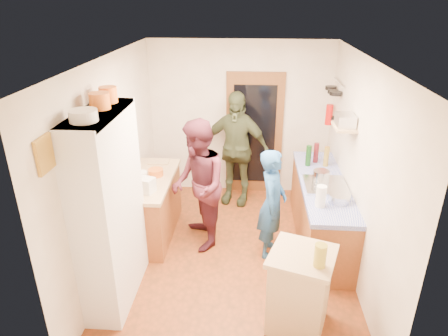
# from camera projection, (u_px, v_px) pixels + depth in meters

# --- Properties ---
(floor) EXTENTS (3.00, 4.00, 0.02)m
(floor) POSITION_uv_depth(u_px,v_px,m) (233.00, 256.00, 5.40)
(floor) COLOR brown
(floor) RESTS_ON ground
(ceiling) EXTENTS (3.00, 4.00, 0.02)m
(ceiling) POSITION_uv_depth(u_px,v_px,m) (235.00, 57.00, 4.34)
(ceiling) COLOR silver
(ceiling) RESTS_ON ground
(wall_back) EXTENTS (3.00, 0.02, 2.60)m
(wall_back) POSITION_uv_depth(u_px,v_px,m) (240.00, 119.00, 6.71)
(wall_back) COLOR silver
(wall_back) RESTS_ON ground
(wall_front) EXTENTS (3.00, 0.02, 2.60)m
(wall_front) POSITION_uv_depth(u_px,v_px,m) (221.00, 273.00, 3.04)
(wall_front) COLOR silver
(wall_front) RESTS_ON ground
(wall_left) EXTENTS (0.02, 4.00, 2.60)m
(wall_left) POSITION_uv_depth(u_px,v_px,m) (113.00, 164.00, 4.97)
(wall_left) COLOR silver
(wall_left) RESTS_ON ground
(wall_right) EXTENTS (0.02, 4.00, 2.60)m
(wall_right) POSITION_uv_depth(u_px,v_px,m) (360.00, 171.00, 4.77)
(wall_right) COLOR silver
(wall_right) RESTS_ON ground
(door_frame) EXTENTS (0.95, 0.06, 2.10)m
(door_frame) POSITION_uv_depth(u_px,v_px,m) (254.00, 134.00, 6.75)
(door_frame) COLOR brown
(door_frame) RESTS_ON ground
(door_glass) EXTENTS (0.70, 0.02, 1.70)m
(door_glass) POSITION_uv_depth(u_px,v_px,m) (254.00, 135.00, 6.72)
(door_glass) COLOR black
(door_glass) RESTS_ON door_frame
(hutch_body) EXTENTS (0.40, 1.20, 2.20)m
(hutch_body) POSITION_uv_depth(u_px,v_px,m) (110.00, 210.00, 4.31)
(hutch_body) COLOR silver
(hutch_body) RESTS_ON ground
(hutch_top_shelf) EXTENTS (0.40, 1.14, 0.04)m
(hutch_top_shelf) POSITION_uv_depth(u_px,v_px,m) (97.00, 114.00, 3.87)
(hutch_top_shelf) COLOR silver
(hutch_top_shelf) RESTS_ON hutch_body
(plate_stack) EXTENTS (0.25, 0.25, 0.11)m
(plate_stack) POSITION_uv_depth(u_px,v_px,m) (83.00, 116.00, 3.55)
(plate_stack) COLOR white
(plate_stack) RESTS_ON hutch_top_shelf
(orange_pot_a) EXTENTS (0.20, 0.20, 0.16)m
(orange_pot_a) POSITION_uv_depth(u_px,v_px,m) (100.00, 101.00, 3.92)
(orange_pot_a) COLOR orange
(orange_pot_a) RESTS_ON hutch_top_shelf
(orange_pot_b) EXTENTS (0.19, 0.19, 0.17)m
(orange_pot_b) POSITION_uv_depth(u_px,v_px,m) (108.00, 95.00, 4.15)
(orange_pot_b) COLOR orange
(orange_pot_b) RESTS_ON hutch_top_shelf
(left_counter_base) EXTENTS (0.60, 1.40, 0.85)m
(left_counter_base) POSITION_uv_depth(u_px,v_px,m) (151.00, 208.00, 5.72)
(left_counter_base) COLOR brown
(left_counter_base) RESTS_ON ground
(left_counter_top) EXTENTS (0.64, 1.44, 0.05)m
(left_counter_top) POSITION_uv_depth(u_px,v_px,m) (149.00, 180.00, 5.53)
(left_counter_top) COLOR tan
(left_counter_top) RESTS_ON left_counter_base
(toaster) EXTENTS (0.30, 0.25, 0.19)m
(toaster) POSITION_uv_depth(u_px,v_px,m) (144.00, 185.00, 5.12)
(toaster) COLOR white
(toaster) RESTS_ON left_counter_top
(kettle) EXTENTS (0.18, 0.18, 0.17)m
(kettle) POSITION_uv_depth(u_px,v_px,m) (142.00, 178.00, 5.34)
(kettle) COLOR white
(kettle) RESTS_ON left_counter_top
(orange_bowl) EXTENTS (0.22, 0.22, 0.09)m
(orange_bowl) POSITION_uv_depth(u_px,v_px,m) (156.00, 172.00, 5.59)
(orange_bowl) COLOR orange
(orange_bowl) RESTS_ON left_counter_top
(chopping_board) EXTENTS (0.31, 0.23, 0.02)m
(chopping_board) POSITION_uv_depth(u_px,v_px,m) (159.00, 162.00, 6.03)
(chopping_board) COLOR tan
(chopping_board) RESTS_ON left_counter_top
(right_counter_base) EXTENTS (0.60, 2.20, 0.84)m
(right_counter_base) POSITION_uv_depth(u_px,v_px,m) (320.00, 213.00, 5.61)
(right_counter_base) COLOR brown
(right_counter_base) RESTS_ON ground
(right_counter_top) EXTENTS (0.62, 2.22, 0.06)m
(right_counter_top) POSITION_uv_depth(u_px,v_px,m) (323.00, 184.00, 5.43)
(right_counter_top) COLOR #1626A9
(right_counter_top) RESTS_ON right_counter_base
(hob) EXTENTS (0.55, 0.58, 0.04)m
(hob) POSITION_uv_depth(u_px,v_px,m) (325.00, 185.00, 5.27)
(hob) COLOR silver
(hob) RESTS_ON right_counter_top
(pot_on_hob) EXTENTS (0.22, 0.22, 0.14)m
(pot_on_hob) POSITION_uv_depth(u_px,v_px,m) (321.00, 176.00, 5.34)
(pot_on_hob) COLOR silver
(pot_on_hob) RESTS_ON hob
(bottle_a) EXTENTS (0.09, 0.09, 0.31)m
(bottle_a) POSITION_uv_depth(u_px,v_px,m) (308.00, 156.00, 5.87)
(bottle_a) COLOR #143F14
(bottle_a) RESTS_ON right_counter_top
(bottle_b) EXTENTS (0.09, 0.09, 0.30)m
(bottle_b) POSITION_uv_depth(u_px,v_px,m) (316.00, 153.00, 5.99)
(bottle_b) COLOR #591419
(bottle_b) RESTS_ON right_counter_top
(bottle_c) EXTENTS (0.09, 0.09, 0.30)m
(bottle_c) POSITION_uv_depth(u_px,v_px,m) (326.00, 157.00, 5.85)
(bottle_c) COLOR olive
(bottle_c) RESTS_ON right_counter_top
(paper_towel) EXTENTS (0.13, 0.13, 0.27)m
(paper_towel) POSITION_uv_depth(u_px,v_px,m) (321.00, 196.00, 4.75)
(paper_towel) COLOR white
(paper_towel) RESTS_ON right_counter_top
(mixing_bowl) EXTENTS (0.27, 0.27, 0.10)m
(mixing_bowl) POSITION_uv_depth(u_px,v_px,m) (339.00, 198.00, 4.88)
(mixing_bowl) COLOR silver
(mixing_bowl) RESTS_ON right_counter_top
(island_base) EXTENTS (0.70, 0.70, 0.86)m
(island_base) POSITION_uv_depth(u_px,v_px,m) (299.00, 293.00, 4.10)
(island_base) COLOR tan
(island_base) RESTS_ON ground
(island_top) EXTENTS (0.79, 0.79, 0.05)m
(island_top) POSITION_uv_depth(u_px,v_px,m) (303.00, 256.00, 3.92)
(island_top) COLOR tan
(island_top) RESTS_ON island_base
(cutting_board) EXTENTS (0.42, 0.38, 0.02)m
(cutting_board) POSITION_uv_depth(u_px,v_px,m) (299.00, 251.00, 3.98)
(cutting_board) COLOR white
(cutting_board) RESTS_ON island_top
(oil_jar) EXTENTS (0.15, 0.15, 0.23)m
(oil_jar) POSITION_uv_depth(u_px,v_px,m) (320.00, 255.00, 3.70)
(oil_jar) COLOR #AD9E2D
(oil_jar) RESTS_ON island_top
(pan_rail) EXTENTS (0.02, 0.65, 0.02)m
(pan_rail) POSITION_uv_depth(u_px,v_px,m) (339.00, 82.00, 5.86)
(pan_rail) COLOR silver
(pan_rail) RESTS_ON wall_right
(pan_hang_a) EXTENTS (0.18, 0.18, 0.05)m
(pan_hang_a) POSITION_uv_depth(u_px,v_px,m) (336.00, 93.00, 5.76)
(pan_hang_a) COLOR black
(pan_hang_a) RESTS_ON pan_rail
(pan_hang_b) EXTENTS (0.16, 0.16, 0.05)m
(pan_hang_b) POSITION_uv_depth(u_px,v_px,m) (333.00, 92.00, 5.95)
(pan_hang_b) COLOR black
(pan_hang_b) RESTS_ON pan_rail
(pan_hang_c) EXTENTS (0.17, 0.17, 0.05)m
(pan_hang_c) POSITION_uv_depth(u_px,v_px,m) (331.00, 88.00, 6.13)
(pan_hang_c) COLOR black
(pan_hang_c) RESTS_ON pan_rail
(wall_shelf) EXTENTS (0.26, 0.42, 0.03)m
(wall_shelf) POSITION_uv_depth(u_px,v_px,m) (344.00, 127.00, 5.03)
(wall_shelf) COLOR tan
(wall_shelf) RESTS_ON wall_right
(radio) EXTENTS (0.22, 0.30, 0.15)m
(radio) POSITION_uv_depth(u_px,v_px,m) (345.00, 120.00, 5.00)
(radio) COLOR silver
(radio) RESTS_ON wall_shelf
(ext_bracket) EXTENTS (0.06, 0.10, 0.04)m
(ext_bracket) POSITION_uv_depth(u_px,v_px,m) (333.00, 118.00, 6.27)
(ext_bracket) COLOR black
(ext_bracket) RESTS_ON wall_right
(fire_extinguisher) EXTENTS (0.11, 0.11, 0.32)m
(fire_extinguisher) POSITION_uv_depth(u_px,v_px,m) (329.00, 115.00, 6.25)
(fire_extinguisher) COLOR red
(fire_extinguisher) RESTS_ON wall_right
(picture_frame) EXTENTS (0.03, 0.25, 0.30)m
(picture_frame) POSITION_uv_depth(u_px,v_px,m) (45.00, 154.00, 3.25)
(picture_frame) COLOR gold
(picture_frame) RESTS_ON wall_left
(person_hob) EXTENTS (0.45, 0.60, 1.49)m
(person_hob) POSITION_uv_depth(u_px,v_px,m) (274.00, 205.00, 5.14)
(person_hob) COLOR #22508E
(person_hob) RESTS_ON ground
(person_left) EXTENTS (0.92, 1.04, 1.80)m
(person_left) POSITION_uv_depth(u_px,v_px,m) (200.00, 184.00, 5.35)
(person_left) COLOR #4A1B27
(person_left) RESTS_ON ground
(person_back) EXTENTS (1.18, 0.72, 1.88)m
(person_back) POSITION_uv_depth(u_px,v_px,m) (236.00, 149.00, 6.43)
(person_back) COLOR #363E25
(person_back) RESTS_ON ground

